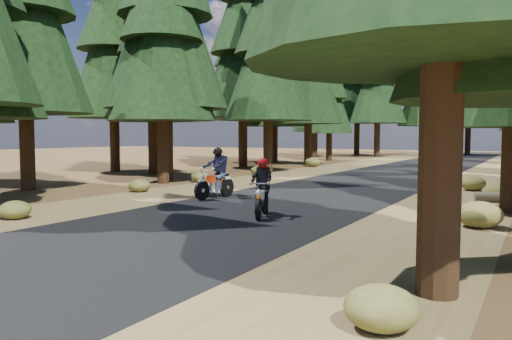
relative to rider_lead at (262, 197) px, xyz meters
The scene contains 8 objects.
ground 1.02m from the rider_lead, 143.65° to the right, with size 120.00×120.00×0.00m, color #4A331A.
road 4.55m from the rider_lead, 99.19° to the left, with size 6.00×100.00×0.01m, color black.
shoulder_l 6.97m from the rider_lead, 139.99° to the left, with size 3.20×100.00×0.01m, color brown.
shoulder_r 5.94m from the rider_lead, 49.05° to the left, with size 3.20×100.00×0.01m, color brown.
pine_forest 21.82m from the rider_lead, 92.07° to the left, with size 34.59×55.08×16.32m.
understory_shrubs 5.08m from the rider_lead, 94.36° to the left, with size 13.44×28.59×0.61m.
rider_lead is the anchor object (origin of this frame).
rider_follow 3.93m from the rider_lead, 141.94° to the left, with size 0.78×1.90×1.65m.
Camera 1 is at (6.76, -10.28, 2.05)m, focal length 35.00 mm.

